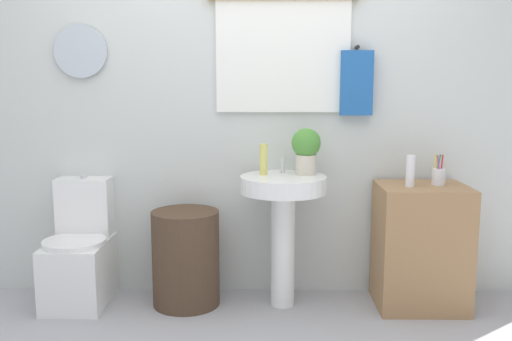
{
  "coord_description": "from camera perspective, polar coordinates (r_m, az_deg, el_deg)",
  "views": [
    {
      "loc": [
        0.14,
        -2.5,
        1.38
      ],
      "look_at": [
        0.08,
        0.8,
        0.86
      ],
      "focal_mm": 39.38,
      "sensor_mm": 36.0,
      "label": 1
    }
  ],
  "objects": [
    {
      "name": "wooden_cabinet",
      "position": [
        3.62,
        16.38,
        -7.39
      ],
      "size": [
        0.53,
        0.44,
        0.76
      ],
      "primitive_type": "cube",
      "color": "#9E754C",
      "rests_on": "ground_plane"
    },
    {
      "name": "soap_bottle",
      "position": [
        3.43,
        0.77,
        1.14
      ],
      "size": [
        0.05,
        0.05,
        0.19
      ],
      "primitive_type": "cylinder",
      "color": "#DBD166",
      "rests_on": "pedestal_sink"
    },
    {
      "name": "faucet",
      "position": [
        3.51,
        2.73,
        0.56
      ],
      "size": [
        0.03,
        0.03,
        0.1
      ],
      "primitive_type": "cylinder",
      "color": "silver",
      "rests_on": "pedestal_sink"
    },
    {
      "name": "toilet",
      "position": [
        3.74,
        -17.4,
        -8.25
      ],
      "size": [
        0.38,
        0.51,
        0.79
      ],
      "color": "white",
      "rests_on": "ground_plane"
    },
    {
      "name": "lotion_bottle",
      "position": [
        3.46,
        15.41,
        -0.05
      ],
      "size": [
        0.05,
        0.05,
        0.19
      ],
      "primitive_type": "cylinder",
      "color": "white",
      "rests_on": "wooden_cabinet"
    },
    {
      "name": "potted_plant",
      "position": [
        3.44,
        5.11,
        2.26
      ],
      "size": [
        0.18,
        0.18,
        0.29
      ],
      "color": "beige",
      "rests_on": "pedestal_sink"
    },
    {
      "name": "back_wall",
      "position": [
        3.65,
        -1.11,
        7.87
      ],
      "size": [
        4.4,
        0.18,
        2.6
      ],
      "color": "silver",
      "rests_on": "ground_plane"
    },
    {
      "name": "laundry_hamper",
      "position": [
        3.55,
        -7.13,
        -8.81
      ],
      "size": [
        0.42,
        0.42,
        0.59
      ],
      "primitive_type": "cylinder",
      "color": "#4C3828",
      "rests_on": "ground_plane"
    },
    {
      "name": "pedestal_sink",
      "position": [
        3.43,
        2.76,
        -3.87
      ],
      "size": [
        0.52,
        0.52,
        0.81
      ],
      "color": "white",
      "rests_on": "ground_plane"
    },
    {
      "name": "toothbrush_cup",
      "position": [
        3.57,
        18.04,
        -0.54
      ],
      "size": [
        0.08,
        0.08,
        0.19
      ],
      "color": "silver",
      "rests_on": "wooden_cabinet"
    }
  ]
}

